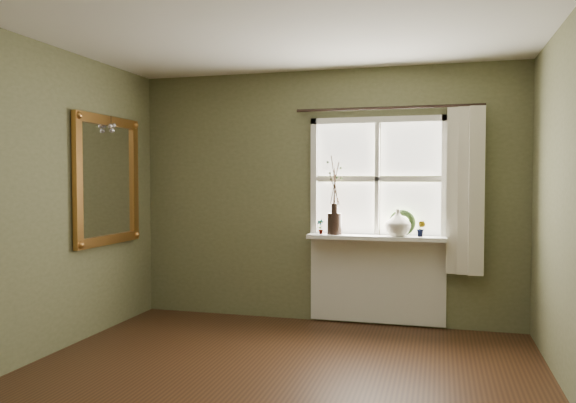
% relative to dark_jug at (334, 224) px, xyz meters
% --- Properties ---
extents(floor, '(4.50, 4.50, 0.00)m').
position_rel_dark_jug_xyz_m(floor, '(-0.13, -2.12, -1.03)').
color(floor, '#382011').
rests_on(floor, ground).
extents(ceiling, '(4.50, 4.50, 0.00)m').
position_rel_dark_jug_xyz_m(ceiling, '(-0.13, -2.12, 1.57)').
color(ceiling, silver).
rests_on(ceiling, ground).
extents(wall_back, '(4.00, 0.10, 2.60)m').
position_rel_dark_jug_xyz_m(wall_back, '(-0.13, 0.18, 0.27)').
color(wall_back, '#656743').
rests_on(wall_back, ground).
extents(window_frame, '(1.36, 0.06, 1.24)m').
position_rel_dark_jug_xyz_m(window_frame, '(0.42, 0.11, 0.45)').
color(window_frame, white).
rests_on(window_frame, wall_back).
extents(window_sill, '(1.36, 0.26, 0.04)m').
position_rel_dark_jug_xyz_m(window_sill, '(0.42, 0.00, -0.13)').
color(window_sill, white).
rests_on(window_sill, wall_back).
extents(window_apron, '(1.36, 0.04, 0.88)m').
position_rel_dark_jug_xyz_m(window_apron, '(0.42, 0.11, -0.57)').
color(window_apron, white).
rests_on(window_apron, ground).
extents(dark_jug, '(0.18, 0.18, 0.21)m').
position_rel_dark_jug_xyz_m(dark_jug, '(0.00, 0.00, 0.00)').
color(dark_jug, black).
rests_on(dark_jug, window_sill).
extents(cream_vase, '(0.30, 0.30, 0.26)m').
position_rel_dark_jug_xyz_m(cream_vase, '(0.63, 0.00, 0.02)').
color(cream_vase, beige).
rests_on(cream_vase, window_sill).
extents(wreath, '(0.27, 0.13, 0.27)m').
position_rel_dark_jug_xyz_m(wreath, '(0.67, 0.04, -0.01)').
color(wreath, '#2D461F').
rests_on(wreath, window_sill).
extents(potted_plant_left, '(0.09, 0.08, 0.15)m').
position_rel_dark_jug_xyz_m(potted_plant_left, '(-0.14, 0.00, -0.03)').
color(potted_plant_left, '#2D461F').
rests_on(potted_plant_left, window_sill).
extents(potted_plant_right, '(0.11, 0.10, 0.16)m').
position_rel_dark_jug_xyz_m(potted_plant_right, '(0.85, 0.00, -0.03)').
color(potted_plant_right, '#2D461F').
rests_on(potted_plant_right, window_sill).
extents(curtain, '(0.36, 0.12, 1.59)m').
position_rel_dark_jug_xyz_m(curtain, '(1.26, 0.01, 0.34)').
color(curtain, beige).
rests_on(curtain, wall_back).
extents(curtain_rod, '(1.84, 0.03, 0.03)m').
position_rel_dark_jug_xyz_m(curtain_rod, '(0.52, 0.05, 1.15)').
color(curtain_rod, black).
rests_on(curtain_rod, wall_back).
extents(gilt_mirror, '(0.10, 1.05, 1.25)m').
position_rel_dark_jug_xyz_m(gilt_mirror, '(-2.10, -0.76, 0.44)').
color(gilt_mirror, white).
rests_on(gilt_mirror, wall_left).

